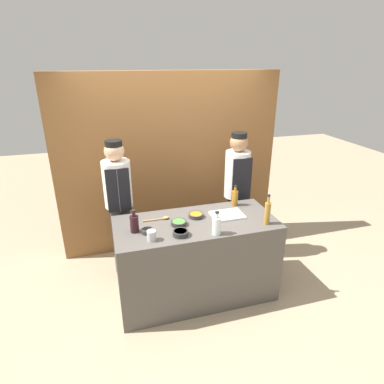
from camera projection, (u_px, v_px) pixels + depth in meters
ground_plane at (196, 292)px, 3.75m from camera, size 14.00×14.00×0.00m
cabinet_wall at (170, 164)px, 4.38m from camera, size 3.00×0.18×2.40m
counter at (196, 259)px, 3.57m from camera, size 1.72×0.77×0.93m
sauce_bowl_purple at (181, 233)px, 3.12m from camera, size 0.15×0.15×0.05m
sauce_bowl_green at (179, 223)px, 3.32m from camera, size 0.16×0.16×0.04m
sauce_bowl_brown at (147, 231)px, 3.17m from camera, size 0.12×0.12×0.04m
sauce_bowl_orange at (196, 215)px, 3.48m from camera, size 0.16×0.16×0.04m
cutting_board at (227, 215)px, 3.52m from camera, size 0.35×0.26×0.02m
bottle_clear at (217, 225)px, 3.12m from camera, size 0.09×0.09×0.25m
bottle_wine at (134, 223)px, 3.16m from camera, size 0.09×0.09×0.24m
bottle_amber at (235, 198)px, 3.74m from camera, size 0.07×0.07×0.25m
bottle_vinegar at (267, 213)px, 3.30m from camera, size 0.06×0.06×0.33m
cup_steel at (151, 236)px, 3.03m from camera, size 0.09×0.09×0.10m
wooden_spoon at (160, 219)px, 3.43m from camera, size 0.28×0.05×0.03m
chef_left at (119, 204)px, 3.78m from camera, size 0.32×0.32×1.70m
chef_right at (236, 190)px, 4.17m from camera, size 0.31×0.31×1.70m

